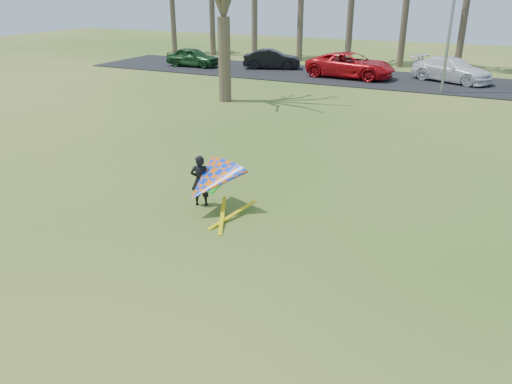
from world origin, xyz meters
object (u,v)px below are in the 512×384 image
at_px(car_1, 272,59).
at_px(kite_flyer, 209,182).
at_px(car_0, 193,57).
at_px(car_3, 452,70).
at_px(car_2, 351,65).
at_px(streetlight, 456,9).

distance_m(car_1, kite_flyer, 24.68).
relative_size(car_0, car_3, 0.79).
height_order(car_1, car_2, car_2).
xyz_separation_m(streetlight, car_2, (-6.17, 2.63, -3.62)).
xyz_separation_m(car_3, kite_flyer, (-3.79, -23.17, 0.05)).
xyz_separation_m(streetlight, kite_flyer, (-3.85, -19.32, -3.63)).
relative_size(car_2, car_3, 1.13).
height_order(car_0, car_2, car_2).
bearing_deg(car_1, streetlight, -127.04).
height_order(car_0, car_1, car_0).
xyz_separation_m(car_1, car_3, (12.23, -0.02, 0.06)).
relative_size(streetlight, kite_flyer, 3.35).
bearing_deg(car_3, car_1, 113.97).
distance_m(car_1, car_2, 6.25).
bearing_deg(car_1, kite_flyer, -179.57).
xyz_separation_m(streetlight, car_1, (-12.29, 3.87, -3.74)).
bearing_deg(car_0, streetlight, -98.92).
relative_size(car_1, car_3, 0.81).
bearing_deg(car_2, car_3, -74.04).
distance_m(car_0, kite_flyer, 25.87).
bearing_deg(car_3, car_2, 125.36).
height_order(streetlight, car_0, streetlight).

